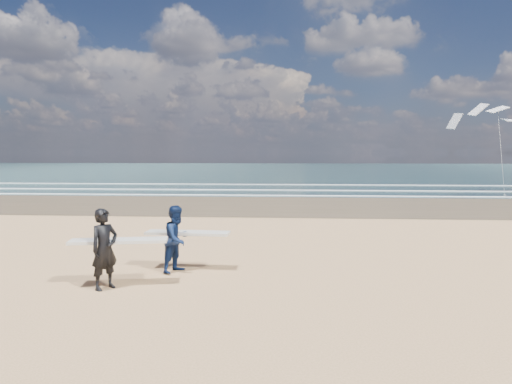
{
  "coord_description": "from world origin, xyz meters",
  "views": [
    {
      "loc": [
        3.48,
        -9.22,
        3.05
      ],
      "look_at": [
        2.36,
        6.0,
        1.74
      ],
      "focal_mm": 32.0,
      "sensor_mm": 36.0,
      "label": 1
    }
  ],
  "objects": [
    {
      "name": "kite_1",
      "position": [
        19.44,
        27.0,
        4.56
      ],
      "size": [
        6.7,
        4.84,
        7.75
      ],
      "color": "slate",
      "rests_on": "ground"
    },
    {
      "name": "foam_breakers",
      "position": [
        20.0,
        28.1,
        0.05
      ],
      "size": [
        220.0,
        11.7,
        0.05
      ],
      "color": "white",
      "rests_on": "ground"
    },
    {
      "name": "surfer_near",
      "position": [
        -0.61,
        0.58,
        0.93
      ],
      "size": [
        2.26,
        1.21,
        1.82
      ],
      "color": "black",
      "rests_on": "ground"
    },
    {
      "name": "ocean",
      "position": [
        20.0,
        72.0,
        0.01
      ],
      "size": [
        220.0,
        100.0,
        0.02
      ],
      "primitive_type": "cube",
      "color": "#172F32",
      "rests_on": "ground"
    },
    {
      "name": "surfer_far",
      "position": [
        0.64,
        2.14,
        0.87
      ],
      "size": [
        2.22,
        1.18,
        1.71
      ],
      "color": "#0B1A3F",
      "rests_on": "ground"
    }
  ]
}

